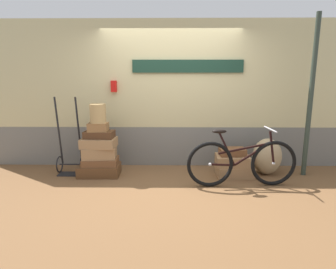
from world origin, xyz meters
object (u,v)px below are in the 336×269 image
object	(u,v)px
luggage_trolley	(70,156)
suitcase_6	(234,171)
wicker_basket	(98,113)
bicycle	(242,163)
suitcase_1	(101,161)
suitcase_8	(232,152)
suitcase_0	(99,170)
suitcase_2	(100,152)
burlap_sack	(267,156)
suitcase_4	(99,135)
suitcase_3	(99,143)
suitcase_7	(232,160)
suitcase_5	(98,127)

from	to	relation	value
luggage_trolley	suitcase_6	bearing A→B (deg)	-2.23
wicker_basket	bicycle	bearing A→B (deg)	-11.94
suitcase_1	suitcase_8	xyz separation A→B (m)	(2.25, 0.02, 0.17)
suitcase_0	suitcase_1	bearing A→B (deg)	24.58
suitcase_2	burlap_sack	distance (m)	2.89
suitcase_1	suitcase_4	size ratio (longest dim) A/B	1.20
suitcase_4	suitcase_3	bearing A→B (deg)	-103.81
suitcase_7	suitcase_1	bearing A→B (deg)	-178.20
suitcase_2	suitcase_8	xyz separation A→B (m)	(2.26, 0.01, 0.02)
suitcase_2	bicycle	size ratio (longest dim) A/B	0.32
suitcase_8	bicycle	bearing A→B (deg)	-86.73
suitcase_4	burlap_sack	xyz separation A→B (m)	(2.88, 0.06, -0.39)
luggage_trolley	suitcase_0	bearing A→B (deg)	-12.39
suitcase_1	suitcase_2	size ratio (longest dim) A/B	1.06
wicker_basket	bicycle	world-z (taller)	wicker_basket
bicycle	suitcase_1	bearing A→B (deg)	168.39
suitcase_2	suitcase_6	bearing A→B (deg)	-5.22
suitcase_6	suitcase_2	bearing A→B (deg)	177.24
suitcase_0	suitcase_2	distance (m)	0.31
suitcase_2	luggage_trolley	distance (m)	0.56
suitcase_1	wicker_basket	world-z (taller)	wicker_basket
suitcase_4	suitcase_0	bearing A→B (deg)	-103.45
suitcase_2	luggage_trolley	bearing A→B (deg)	165.74
suitcase_1	suitcase_5	bearing A→B (deg)	146.44
suitcase_5	burlap_sack	bearing A→B (deg)	1.26
suitcase_1	wicker_basket	distance (m)	0.83
suitcase_4	suitcase_5	distance (m)	0.14
suitcase_2	suitcase_6	xyz separation A→B (m)	(2.31, -0.02, -0.31)
luggage_trolley	suitcase_8	bearing A→B (deg)	-1.69
suitcase_7	burlap_sack	size ratio (longest dim) A/B	0.88
suitcase_0	suitcase_4	xyz separation A→B (m)	(0.02, 0.05, 0.61)
suitcase_2	suitcase_8	distance (m)	2.26
suitcase_8	luggage_trolley	xyz separation A→B (m)	(-2.81, 0.08, -0.11)
suitcase_8	suitcase_1	bearing A→B (deg)	178.20
suitcase_6	suitcase_7	xyz separation A→B (m)	(-0.04, 0.01, 0.18)
suitcase_1	bicycle	xyz separation A→B (m)	(2.30, -0.47, 0.13)
suitcase_0	suitcase_8	world-z (taller)	suitcase_8
suitcase_3	wicker_basket	world-z (taller)	wicker_basket
suitcase_7	wicker_basket	size ratio (longest dim) A/B	1.76
burlap_sack	wicker_basket	bearing A→B (deg)	-178.43
suitcase_5	suitcase_7	world-z (taller)	suitcase_5
suitcase_0	bicycle	world-z (taller)	bicycle
suitcase_6	bicycle	bearing A→B (deg)	-91.90
suitcase_2	wicker_basket	bearing A→B (deg)	72.13
suitcase_3	wicker_basket	bearing A→B (deg)	35.43
suitcase_0	bicycle	size ratio (longest dim) A/B	0.40
suitcase_2	luggage_trolley	size ratio (longest dim) A/B	0.41
suitcase_0	burlap_sack	xyz separation A→B (m)	(2.90, 0.11, 0.22)
suitcase_4	suitcase_6	size ratio (longest dim) A/B	0.81
suitcase_1	burlap_sack	xyz separation A→B (m)	(2.87, 0.09, 0.07)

